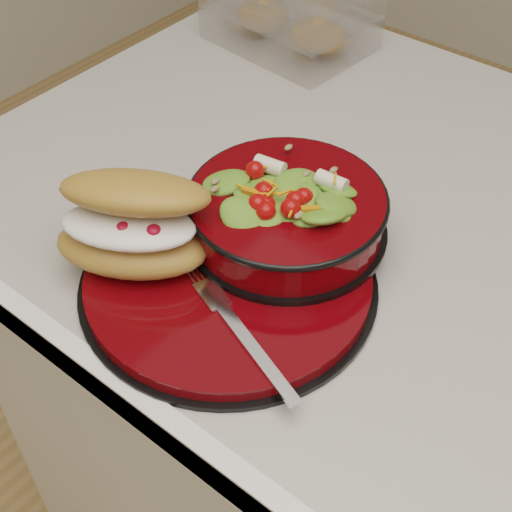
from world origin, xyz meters
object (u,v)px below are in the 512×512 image
Objects in this scene: croissant at (133,224)px; fork at (242,333)px; salad_bowl at (287,207)px; pastry_box at (290,15)px; dinner_plate at (228,280)px; island_counter at (416,464)px.

fork is (0.15, -0.01, -0.04)m from croissant.
salad_bowl is 1.21× the size of croissant.
fork is at bearing -68.82° from salad_bowl.
pastry_box is (-0.32, 0.50, 0.02)m from fork.
dinner_plate is at bearing -95.16° from salad_bowl.
salad_bowl is at bearing -48.65° from pastry_box.
croissant is (-0.27, -0.25, 0.51)m from island_counter.
croissant is at bearing -137.03° from island_counter.
fork is (0.06, -0.05, 0.01)m from dinner_plate.
salad_bowl is at bearing 84.84° from dinner_plate.
salad_bowl is 0.90× the size of pastry_box.
croissant is 0.15m from fork.
island_counter is at bearing 12.80° from croissant.
fork is 0.68× the size of pastry_box.
croissant is (-0.09, -0.04, 0.06)m from dinner_plate.
salad_bowl is 0.15m from fork.
dinner_plate is 1.72× the size of croissant.
pastry_box is at bearing 126.40° from salad_bowl.
dinner_plate is 0.08m from fork.
salad_bowl is 0.45m from pastry_box.
island_counter is 0.70m from pastry_box.
island_counter is 7.59× the size of fork.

